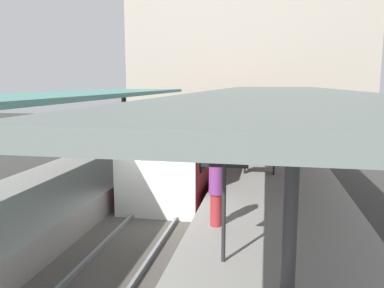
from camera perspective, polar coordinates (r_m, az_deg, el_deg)
The scene contains 13 objects.
ground_plane at distance 12.24m, azimuth -5.93°, elevation -12.34°, with size 80.00×80.00×0.00m, color #383835.
platform_left at distance 13.62m, azimuth -21.62°, elevation -8.47°, with size 4.40×28.00×1.00m, color gray.
platform_right at distance 11.59m, azimuth 12.68°, elevation -11.13°, with size 4.40×28.00×1.00m, color gray.
track_ballast at distance 12.20m, azimuth -5.94°, elevation -11.91°, with size 3.20×28.00×0.20m, color #4C4742.
rail_near_side at distance 12.36m, azimuth -9.20°, elevation -10.86°, with size 0.08×28.00×0.14m, color slate.
rail_far_side at distance 11.96m, azimuth -2.58°, elevation -11.43°, with size 0.08×28.00×0.14m, color slate.
commuter_train at distance 18.54m, azimuth 0.40°, elevation 0.62°, with size 2.78×13.87×3.10m.
canopy_left at distance 14.23m, azimuth -19.41°, elevation 6.66°, with size 4.18×21.00×3.10m.
canopy_right at distance 12.29m, azimuth 13.09°, elevation 7.28°, with size 4.18×21.00×3.24m.
platform_bench at distance 15.02m, azimuth 10.03°, elevation -2.55°, with size 1.40×0.41×0.86m.
platform_sign at distance 7.30m, azimuth 4.84°, elevation -5.54°, with size 0.90×0.08×2.21m.
passenger_near_bench at distance 9.32m, azimuth 3.63°, elevation -6.99°, with size 0.36×0.36×1.70m.
station_building_backdrop at distance 30.94m, azimuth 8.30°, elevation 10.93°, with size 18.00×6.00×11.00m, color #A89E8E.
Camera 1 is at (3.37, -10.88, 4.47)m, focal length 35.70 mm.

